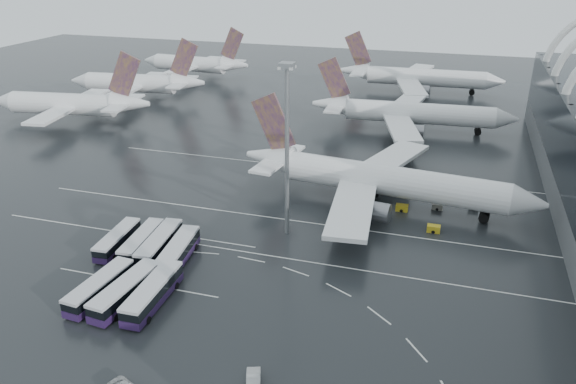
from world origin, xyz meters
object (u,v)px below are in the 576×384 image
(airliner_main, at_px, (378,180))
(jet_remote_far, at_px, (196,64))
(van_curve_c, at_px, (253,383))
(gse_cart_belly_c, at_px, (402,208))
(bus_row_far_c, at_px, (153,293))
(gse_cart_belly_b, at_px, (437,207))
(bus_row_far_b, at_px, (126,291))
(bus_row_near_a, at_px, (117,240))
(gse_cart_belly_d, at_px, (474,207))
(jet_remote_mid, at_px, (139,83))
(bus_row_far_a, at_px, (100,287))
(airliner_gate_b, at_px, (408,113))
(bus_row_near_d, at_px, (178,252))
(jet_remote_west, at_px, (73,104))
(bus_row_near_b, at_px, (142,242))
(bus_row_near_c, at_px, (159,244))
(gse_cart_belly_e, at_px, (440,195))
(floodlight_mast, at_px, (287,131))
(airliner_gate_c, at_px, (417,78))
(gse_cart_belly_a, at_px, (434,229))

(airliner_main, height_order, jet_remote_far, airliner_main)
(van_curve_c, bearing_deg, gse_cart_belly_c, 59.00)
(bus_row_far_c, distance_m, gse_cart_belly_b, 59.26)
(jet_remote_far, bearing_deg, bus_row_far_b, 115.90)
(bus_row_near_a, relative_size, gse_cart_belly_d, 6.38)
(jet_remote_mid, relative_size, bus_row_far_a, 3.62)
(airliner_gate_b, relative_size, bus_row_far_c, 4.07)
(bus_row_far_b, bearing_deg, bus_row_near_d, -3.69)
(airliner_main, xyz_separation_m, bus_row_far_b, (-29.91, -45.50, -3.32))
(bus_row_far_a, height_order, gse_cart_belly_d, bus_row_far_a)
(jet_remote_west, distance_m, bus_row_far_b, 100.16)
(bus_row_near_b, bearing_deg, bus_row_far_a, -179.78)
(bus_row_near_c, height_order, gse_cart_belly_e, bus_row_near_c)
(bus_row_near_a, bearing_deg, bus_row_far_a, -161.36)
(airliner_main, xyz_separation_m, bus_row_near_d, (-27.94, -32.95, -3.34))
(bus_row_near_b, bearing_deg, bus_row_far_b, -163.21)
(floodlight_mast, xyz_separation_m, gse_cart_belly_d, (32.69, 20.67, -18.98))
(jet_remote_west, xyz_separation_m, gse_cart_belly_e, (107.01, -23.65, -5.05))
(jet_remote_west, bearing_deg, gse_cart_belly_d, 158.06)
(jet_remote_west, distance_m, bus_row_far_c, 102.33)
(bus_row_near_b, relative_size, bus_row_near_d, 0.93)
(floodlight_mast, height_order, gse_cart_belly_e, floodlight_mast)
(bus_row_far_b, xyz_separation_m, gse_cart_belly_d, (48.85, 48.56, -1.34))
(airliner_gate_b, distance_m, jet_remote_west, 97.62)
(bus_row_near_b, distance_m, bus_row_near_d, 7.84)
(airliner_gate_c, bearing_deg, gse_cart_belly_c, -87.89)
(jet_remote_far, bearing_deg, jet_remote_west, 88.08)
(floodlight_mast, distance_m, gse_cart_belly_b, 36.87)
(jet_remote_west, bearing_deg, bus_row_near_c, 126.95)
(jet_remote_mid, height_order, bus_row_far_a, jet_remote_mid)
(bus_row_near_c, distance_m, bus_row_far_b, 14.35)
(gse_cart_belly_a, bearing_deg, bus_row_far_b, -139.20)
(gse_cart_belly_a, bearing_deg, bus_row_near_a, -156.66)
(bus_row_near_a, height_order, bus_row_near_b, bus_row_near_b)
(bus_row_near_c, relative_size, gse_cart_belly_c, 5.81)
(bus_row_far_c, bearing_deg, jet_remote_mid, 29.66)
(airliner_main, distance_m, bus_row_far_a, 57.20)
(bus_row_near_b, bearing_deg, gse_cart_belly_b, -61.23)
(gse_cart_belly_b, bearing_deg, jet_remote_far, 135.47)
(airliner_gate_c, distance_m, gse_cart_belly_e, 93.97)
(bus_row_far_c, bearing_deg, gse_cart_belly_a, -48.71)
(gse_cart_belly_e, bearing_deg, jet_remote_mid, 152.23)
(bus_row_far_b, bearing_deg, gse_cart_belly_a, -43.96)
(jet_remote_mid, bearing_deg, gse_cart_belly_b, 142.57)
(bus_row_far_c, bearing_deg, gse_cart_belly_c, -37.92)
(gse_cart_belly_a, height_order, gse_cart_belly_d, gse_cart_belly_a)
(gse_cart_belly_b, bearing_deg, airliner_main, -176.36)
(bus_row_near_c, xyz_separation_m, gse_cart_belly_b, (44.24, 32.11, -1.28))
(van_curve_c, distance_m, gse_cart_belly_e, 66.17)
(van_curve_c, distance_m, gse_cart_belly_b, 60.07)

